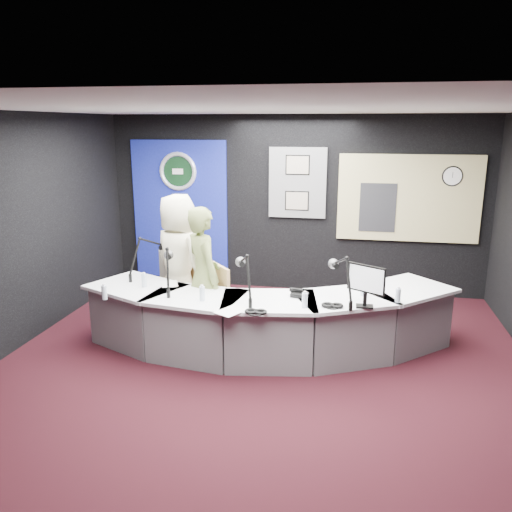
% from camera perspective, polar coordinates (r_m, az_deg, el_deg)
% --- Properties ---
extents(ground, '(6.00, 6.00, 0.00)m').
position_cam_1_polar(ground, '(5.82, 0.47, -12.62)').
color(ground, black).
rests_on(ground, ground).
extents(ceiling, '(6.00, 6.00, 0.02)m').
position_cam_1_polar(ceiling, '(5.18, 0.54, 16.14)').
color(ceiling, silver).
rests_on(ceiling, ground).
extents(wall_back, '(6.00, 0.02, 2.80)m').
position_cam_1_polar(wall_back, '(8.24, 4.25, 5.72)').
color(wall_back, black).
rests_on(wall_back, ground).
extents(wall_front, '(6.00, 0.02, 2.80)m').
position_cam_1_polar(wall_front, '(2.61, -11.75, -14.46)').
color(wall_front, black).
rests_on(wall_front, ground).
extents(wall_left, '(0.02, 6.00, 2.80)m').
position_cam_1_polar(wall_left, '(6.55, -26.29, 1.97)').
color(wall_left, black).
rests_on(wall_left, ground).
extents(broadcast_desk, '(4.50, 1.90, 0.75)m').
position_cam_1_polar(broadcast_desk, '(6.16, 0.94, -7.18)').
color(broadcast_desk, silver).
rests_on(broadcast_desk, ground).
extents(backdrop_panel, '(1.60, 0.05, 2.30)m').
position_cam_1_polar(backdrop_panel, '(8.66, -8.43, 5.02)').
color(backdrop_panel, navy).
rests_on(backdrop_panel, wall_back).
extents(agency_seal, '(0.63, 0.07, 0.63)m').
position_cam_1_polar(agency_seal, '(8.54, -8.68, 9.28)').
color(agency_seal, silver).
rests_on(agency_seal, backdrop_panel).
extents(seal_center, '(0.48, 0.01, 0.48)m').
position_cam_1_polar(seal_center, '(8.55, -8.67, 9.28)').
color(seal_center, black).
rests_on(seal_center, backdrop_panel).
extents(pinboard, '(0.90, 0.04, 1.10)m').
position_cam_1_polar(pinboard, '(8.16, 4.62, 8.10)').
color(pinboard, slate).
rests_on(pinboard, wall_back).
extents(framed_photo_upper, '(0.34, 0.02, 0.27)m').
position_cam_1_polar(framed_photo_upper, '(8.11, 4.64, 10.04)').
color(framed_photo_upper, gray).
rests_on(framed_photo_upper, pinboard).
extents(framed_photo_lower, '(0.34, 0.02, 0.27)m').
position_cam_1_polar(framed_photo_lower, '(8.17, 4.56, 6.13)').
color(framed_photo_lower, gray).
rests_on(framed_photo_lower, pinboard).
extents(booth_window_frame, '(2.12, 0.06, 1.32)m').
position_cam_1_polar(booth_window_frame, '(8.18, 16.58, 6.15)').
color(booth_window_frame, tan).
rests_on(booth_window_frame, wall_back).
extents(booth_glow, '(2.00, 0.02, 1.20)m').
position_cam_1_polar(booth_glow, '(8.17, 16.59, 6.14)').
color(booth_glow, '#FFD7A1').
rests_on(booth_glow, booth_window_frame).
extents(equipment_rack, '(0.55, 0.02, 0.75)m').
position_cam_1_polar(equipment_rack, '(8.14, 13.36, 5.25)').
color(equipment_rack, black).
rests_on(equipment_rack, booth_window_frame).
extents(wall_clock, '(0.28, 0.01, 0.28)m').
position_cam_1_polar(wall_clock, '(8.20, 20.99, 8.28)').
color(wall_clock, white).
rests_on(wall_clock, booth_window_frame).
extents(armchair_left, '(0.83, 0.83, 1.06)m').
position_cam_1_polar(armchair_left, '(6.88, -8.44, -3.64)').
color(armchair_left, '#AE834F').
rests_on(armchair_left, ground).
extents(armchair_right, '(0.77, 0.77, 0.97)m').
position_cam_1_polar(armchair_right, '(6.39, -5.76, -5.40)').
color(armchair_right, '#AE834F').
rests_on(armchair_right, ground).
extents(draped_jacket, '(0.46, 0.37, 0.70)m').
position_cam_1_polar(draped_jacket, '(7.09, -9.21, -2.34)').
color(draped_jacket, '#6D685C').
rests_on(draped_jacket, armchair_left).
extents(person_man, '(1.04, 0.97, 1.79)m').
position_cam_1_polar(person_man, '(6.78, -8.56, -0.68)').
color(person_man, beige).
rests_on(person_man, ground).
extents(person_woman, '(0.71, 0.74, 1.71)m').
position_cam_1_polar(person_woman, '(6.27, -5.85, -2.23)').
color(person_woman, olive).
rests_on(person_woman, ground).
extents(computer_monitor, '(0.40, 0.26, 0.31)m').
position_cam_1_polar(computer_monitor, '(5.53, 12.13, -2.47)').
color(computer_monitor, black).
rests_on(computer_monitor, broadcast_desk).
extents(desk_phone, '(0.20, 0.17, 0.04)m').
position_cam_1_polar(desk_phone, '(5.84, 4.84, -4.30)').
color(desk_phone, black).
rests_on(desk_phone, broadcast_desk).
extents(headphones_near, '(0.20, 0.20, 0.03)m').
position_cam_1_polar(headphones_near, '(5.56, 8.48, -5.45)').
color(headphones_near, black).
rests_on(headphones_near, broadcast_desk).
extents(headphones_far, '(0.21, 0.21, 0.03)m').
position_cam_1_polar(headphones_far, '(5.33, -0.02, -6.20)').
color(headphones_far, black).
rests_on(headphones_far, broadcast_desk).
extents(paper_stack, '(0.28, 0.32, 0.00)m').
position_cam_1_polar(paper_stack, '(6.37, -9.59, -3.07)').
color(paper_stack, white).
rests_on(paper_stack, broadcast_desk).
extents(notepad, '(0.35, 0.38, 0.00)m').
position_cam_1_polar(notepad, '(5.40, -2.78, -6.12)').
color(notepad, white).
rests_on(notepad, broadcast_desk).
extents(boom_mic_a, '(0.41, 0.67, 0.60)m').
position_cam_1_polar(boom_mic_a, '(6.65, -11.82, 0.25)').
color(boom_mic_a, black).
rests_on(boom_mic_a, broadcast_desk).
extents(boom_mic_b, '(0.32, 0.71, 0.60)m').
position_cam_1_polar(boom_mic_b, '(6.09, -9.73, -0.96)').
color(boom_mic_b, black).
rests_on(boom_mic_b, broadcast_desk).
extents(boom_mic_c, '(0.35, 0.69, 0.60)m').
position_cam_1_polar(boom_mic_c, '(5.69, -1.22, -1.84)').
color(boom_mic_c, black).
rests_on(boom_mic_c, broadcast_desk).
extents(boom_mic_d, '(0.34, 0.70, 0.60)m').
position_cam_1_polar(boom_mic_d, '(5.69, 9.53, -2.06)').
color(boom_mic_d, black).
rests_on(boom_mic_d, broadcast_desk).
extents(water_bottles, '(3.27, 0.73, 0.18)m').
position_cam_1_polar(water_bottles, '(5.75, -0.53, -3.88)').
color(water_bottles, silver).
rests_on(water_bottles, broadcast_desk).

